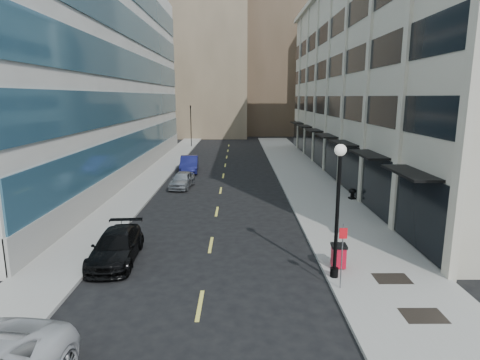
{
  "coord_description": "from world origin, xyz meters",
  "views": [
    {
      "loc": [
        1.37,
        -11.19,
        7.36
      ],
      "look_at": [
        1.5,
        12.0,
        2.52
      ],
      "focal_mm": 30.0,
      "sensor_mm": 36.0,
      "label": 1
    }
  ],
  "objects_px": {
    "traffic_signal": "(190,108)",
    "car_black_pickup": "(116,247)",
    "trash_bin": "(339,255)",
    "car_silver_sedan": "(182,180)",
    "car_blue_sedan": "(189,164)",
    "sign_post": "(342,247)",
    "urn_planter": "(352,193)",
    "lamppost": "(338,199)"
  },
  "relations": [
    {
      "from": "trash_bin",
      "to": "sign_post",
      "type": "height_order",
      "value": "sign_post"
    },
    {
      "from": "urn_planter",
      "to": "car_silver_sedan",
      "type": "bearing_deg",
      "value": 161.38
    },
    {
      "from": "car_black_pickup",
      "to": "car_silver_sedan",
      "type": "relative_size",
      "value": 1.2
    },
    {
      "from": "trash_bin",
      "to": "lamppost",
      "type": "xyz_separation_m",
      "value": [
        -0.38,
        -0.91,
        2.71
      ]
    },
    {
      "from": "car_black_pickup",
      "to": "car_blue_sedan",
      "type": "height_order",
      "value": "car_blue_sedan"
    },
    {
      "from": "car_black_pickup",
      "to": "trash_bin",
      "type": "xyz_separation_m",
      "value": [
        9.84,
        -1.09,
        0.02
      ]
    },
    {
      "from": "car_silver_sedan",
      "to": "sign_post",
      "type": "relative_size",
      "value": 1.52
    },
    {
      "from": "car_black_pickup",
      "to": "urn_planter",
      "type": "relative_size",
      "value": 6.16
    },
    {
      "from": "sign_post",
      "to": "urn_planter",
      "type": "distance_m",
      "value": 14.4
    },
    {
      "from": "car_silver_sedan",
      "to": "car_blue_sedan",
      "type": "bearing_deg",
      "value": 97.92
    },
    {
      "from": "car_blue_sedan",
      "to": "sign_post",
      "type": "height_order",
      "value": "sign_post"
    },
    {
      "from": "traffic_signal",
      "to": "sign_post",
      "type": "height_order",
      "value": "traffic_signal"
    },
    {
      "from": "car_blue_sedan",
      "to": "sign_post",
      "type": "xyz_separation_m",
      "value": [
        8.74,
        -25.01,
        1.01
      ]
    },
    {
      "from": "car_blue_sedan",
      "to": "trash_bin",
      "type": "xyz_separation_m",
      "value": [
        9.12,
        -23.09,
        -0.09
      ]
    },
    {
      "from": "trash_bin",
      "to": "lamppost",
      "type": "bearing_deg",
      "value": -109.22
    },
    {
      "from": "car_blue_sedan",
      "to": "urn_planter",
      "type": "relative_size",
      "value": 6.29
    },
    {
      "from": "lamppost",
      "to": "car_blue_sedan",
      "type": "bearing_deg",
      "value": 110.0
    },
    {
      "from": "car_black_pickup",
      "to": "sign_post",
      "type": "bearing_deg",
      "value": -20.97
    },
    {
      "from": "traffic_signal",
      "to": "car_black_pickup",
      "type": "relative_size",
      "value": 1.47
    },
    {
      "from": "car_black_pickup",
      "to": "lamppost",
      "type": "bearing_deg",
      "value": -15.27
    },
    {
      "from": "car_blue_sedan",
      "to": "urn_planter",
      "type": "bearing_deg",
      "value": -44.87
    },
    {
      "from": "trash_bin",
      "to": "sign_post",
      "type": "bearing_deg",
      "value": -97.67
    },
    {
      "from": "car_blue_sedan",
      "to": "urn_planter",
      "type": "height_order",
      "value": "car_blue_sedan"
    },
    {
      "from": "car_blue_sedan",
      "to": "lamppost",
      "type": "distance_m",
      "value": 25.67
    },
    {
      "from": "trash_bin",
      "to": "lamppost",
      "type": "relative_size",
      "value": 0.19
    },
    {
      "from": "lamppost",
      "to": "urn_planter",
      "type": "bearing_deg",
      "value": 71.28
    },
    {
      "from": "traffic_signal",
      "to": "car_silver_sedan",
      "type": "height_order",
      "value": "traffic_signal"
    },
    {
      "from": "car_black_pickup",
      "to": "sign_post",
      "type": "height_order",
      "value": "sign_post"
    },
    {
      "from": "car_silver_sedan",
      "to": "urn_planter",
      "type": "relative_size",
      "value": 5.12
    },
    {
      "from": "traffic_signal",
      "to": "car_blue_sedan",
      "type": "bearing_deg",
      "value": -84.11
    },
    {
      "from": "car_blue_sedan",
      "to": "sign_post",
      "type": "relative_size",
      "value": 1.86
    },
    {
      "from": "lamppost",
      "to": "sign_post",
      "type": "relative_size",
      "value": 2.15
    },
    {
      "from": "lamppost",
      "to": "sign_post",
      "type": "xyz_separation_m",
      "value": [
        -0.0,
        -1.01,
        -1.61
      ]
    },
    {
      "from": "car_silver_sedan",
      "to": "urn_planter",
      "type": "xyz_separation_m",
      "value": [
        12.8,
        -4.31,
        -0.05
      ]
    },
    {
      "from": "traffic_signal",
      "to": "car_silver_sedan",
      "type": "xyz_separation_m",
      "value": [
        2.3,
        -27.0,
        -5.05
      ]
    },
    {
      "from": "car_blue_sedan",
      "to": "trash_bin",
      "type": "relative_size",
      "value": 4.66
    },
    {
      "from": "car_silver_sedan",
      "to": "trash_bin",
      "type": "relative_size",
      "value": 3.79
    },
    {
      "from": "car_blue_sedan",
      "to": "urn_planter",
      "type": "distance_m",
      "value": 17.26
    },
    {
      "from": "sign_post",
      "to": "car_blue_sedan",
      "type": "bearing_deg",
      "value": 110.82
    },
    {
      "from": "trash_bin",
      "to": "urn_planter",
      "type": "bearing_deg",
      "value": 75.28
    },
    {
      "from": "trash_bin",
      "to": "car_silver_sedan",
      "type": "bearing_deg",
      "value": 122.58
    },
    {
      "from": "sign_post",
      "to": "car_black_pickup",
      "type": "bearing_deg",
      "value": 163.91
    }
  ]
}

